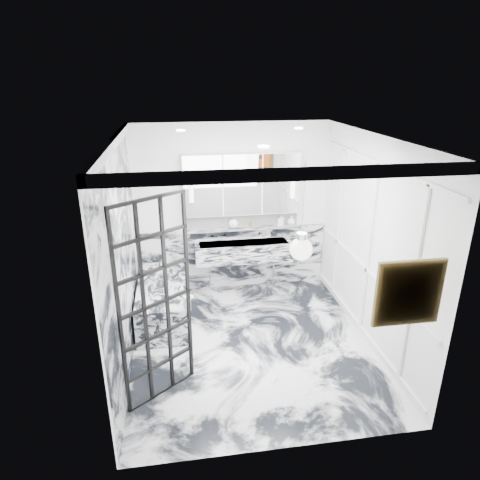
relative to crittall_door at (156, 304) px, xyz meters
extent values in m
plane|color=silver|center=(1.19, 0.79, -1.17)|extent=(3.60, 3.60, 0.00)
plane|color=white|center=(1.19, 0.79, 1.63)|extent=(3.60, 3.60, 0.00)
plane|color=white|center=(1.19, 2.59, 0.23)|extent=(3.60, 0.00, 3.60)
plane|color=white|center=(1.19, -1.01, 0.23)|extent=(3.60, 0.00, 3.60)
plane|color=white|center=(-0.41, 0.79, 0.23)|extent=(0.00, 3.60, 3.60)
plane|color=white|center=(2.79, 0.79, 0.23)|extent=(0.00, 3.60, 3.60)
cube|color=silver|center=(1.19, 2.56, -0.64)|extent=(3.18, 0.05, 1.05)
cube|color=silver|center=(-0.40, 0.79, 0.17)|extent=(0.02, 3.56, 2.68)
cube|color=white|center=(2.77, 0.79, 0.13)|extent=(0.03, 3.40, 2.30)
imported|color=#8C5919|center=(2.02, 2.50, 0.02)|extent=(0.10, 0.10, 0.19)
imported|color=#4C4C51|center=(1.98, 2.50, 0.01)|extent=(0.10, 0.10, 0.18)
imported|color=silver|center=(2.18, 2.50, 0.01)|extent=(0.15, 0.15, 0.17)
sphere|color=white|center=(1.19, 2.50, 0.00)|extent=(0.16, 0.16, 0.16)
cylinder|color=#8C5919|center=(1.49, 2.50, -0.03)|extent=(0.04, 0.04, 0.10)
cylinder|color=silver|center=(0.35, 0.86, -0.56)|extent=(0.08, 0.08, 0.12)
cube|color=#CD5415|center=(2.30, -0.97, 0.46)|extent=(0.54, 0.05, 0.54)
sphere|color=white|center=(1.47, -0.36, 0.69)|extent=(0.22, 0.22, 0.22)
cube|color=silver|center=(1.34, 2.34, -0.44)|extent=(1.60, 0.45, 0.30)
cube|color=silver|center=(1.34, 2.51, -0.10)|extent=(1.90, 0.14, 0.04)
cube|color=white|center=(1.34, 2.57, 0.04)|extent=(1.90, 0.03, 0.23)
cube|color=white|center=(1.34, 2.51, 0.65)|extent=(1.90, 0.16, 1.00)
cylinder|color=white|center=(0.52, 2.42, 0.61)|extent=(0.07, 0.07, 0.40)
cylinder|color=white|center=(2.16, 2.42, 0.61)|extent=(0.07, 0.07, 0.40)
cube|color=silver|center=(0.01, 1.68, -0.89)|extent=(0.75, 1.65, 0.55)
camera|label=1|loc=(0.28, -4.12, 2.30)|focal=32.00mm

